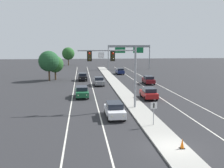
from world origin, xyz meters
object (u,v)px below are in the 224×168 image
object	(u,v)px
car_receding_darkred	(148,80)
car_oncoming_white	(115,110)
tree_far_left_a	(49,61)
tree_far_left_b	(68,54)
tree_far_left_c	(55,64)
car_oncoming_black	(83,77)
overhead_signal_mast	(117,64)
car_receding_red	(149,93)
highway_sign_gantry	(129,49)
median_sign_post	(154,110)
traffic_cone_median_nose	(182,144)
car_oncoming_green	(82,92)
car_receding_navy	(120,71)
car_oncoming_grey	(99,81)

from	to	relation	value
car_receding_darkred	car_oncoming_white	bearing A→B (deg)	-111.92
tree_far_left_a	tree_far_left_b	distance (m)	43.45
tree_far_left_c	car_oncoming_black	bearing A→B (deg)	-15.90
overhead_signal_mast	car_oncoming_white	xyz separation A→B (m)	(-0.77, -3.82, -4.49)
car_oncoming_black	car_receding_red	distance (m)	23.02
highway_sign_gantry	overhead_signal_mast	bearing A→B (deg)	-101.48
car_receding_darkred	tree_far_left_a	size ratio (longest dim) A/B	0.71
car_oncoming_black	tree_far_left_b	bearing A→B (deg)	96.46
median_sign_post	traffic_cone_median_nose	world-z (taller)	median_sign_post
highway_sign_gantry	tree_far_left_c	bearing A→B (deg)	-130.45
car_oncoming_green	highway_sign_gantry	size ratio (longest dim) A/B	0.34
highway_sign_gantry	car_receding_darkred	bearing A→B (deg)	-93.25
car_receding_navy	tree_far_left_a	bearing A→B (deg)	-146.70
car_oncoming_black	traffic_cone_median_nose	size ratio (longest dim) A/B	6.09
car_oncoming_black	tree_far_left_b	distance (m)	44.30
car_receding_darkred	traffic_cone_median_nose	size ratio (longest dim) A/B	6.09
car_oncoming_white	car_receding_darkred	size ratio (longest dim) A/B	1.00
car_oncoming_black	traffic_cone_median_nose	xyz separation A→B (m)	(6.94, -40.17, -0.31)
car_oncoming_white	median_sign_post	bearing A→B (deg)	-48.18
car_oncoming_white	highway_sign_gantry	size ratio (longest dim) A/B	0.34
car_oncoming_black	car_receding_red	bearing A→B (deg)	-66.40
tree_far_left_a	tree_far_left_b	size ratio (longest dim) A/B	0.96
overhead_signal_mast	car_receding_red	xyz separation A→B (m)	(5.28, 5.64, -4.49)
median_sign_post	highway_sign_gantry	distance (m)	60.58
traffic_cone_median_nose	car_oncoming_green	bearing A→B (deg)	108.69
traffic_cone_median_nose	car_receding_red	bearing A→B (deg)	83.21
median_sign_post	tree_far_left_b	world-z (taller)	tree_far_left_b
car_oncoming_white	car_receding_navy	bearing A→B (deg)	81.16
car_oncoming_black	traffic_cone_median_nose	bearing A→B (deg)	-80.20
car_receding_darkred	car_receding_navy	bearing A→B (deg)	99.46
car_receding_red	highway_sign_gantry	world-z (taller)	highway_sign_gantry
overhead_signal_mast	tree_far_left_b	world-z (taller)	overhead_signal_mast
car_receding_red	highway_sign_gantry	size ratio (longest dim) A/B	0.34
car_receding_navy	highway_sign_gantry	world-z (taller)	highway_sign_gantry
car_oncoming_white	car_receding_darkred	world-z (taller)	same
traffic_cone_median_nose	tree_far_left_b	xyz separation A→B (m)	(-11.91, 84.05, 3.82)
highway_sign_gantry	tree_far_left_c	size ratio (longest dim) A/B	2.55
median_sign_post	car_oncoming_black	bearing A→B (deg)	100.62
car_receding_darkred	tree_far_left_b	world-z (taller)	tree_far_left_b
car_oncoming_black	car_receding_navy	bearing A→B (deg)	49.80
median_sign_post	tree_far_left_c	bearing A→B (deg)	108.92
car_receding_navy	median_sign_post	bearing A→B (deg)	-94.13
car_oncoming_green	car_oncoming_grey	world-z (taller)	same
car_oncoming_green	tree_far_left_b	bearing A→B (deg)	94.32
car_oncoming_grey	car_receding_navy	size ratio (longest dim) A/B	1.00
overhead_signal_mast	car_oncoming_green	distance (m)	9.86
tree_far_left_c	tree_far_left_a	bearing A→B (deg)	-134.48
car_oncoming_black	highway_sign_gantry	size ratio (longest dim) A/B	0.34
car_receding_darkred	traffic_cone_median_nose	xyz separation A→B (m)	(-5.80, -33.42, -0.31)
car_oncoming_black	car_receding_red	world-z (taller)	same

